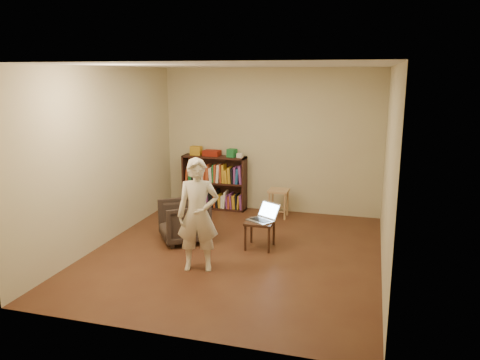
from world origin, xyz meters
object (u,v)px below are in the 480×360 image
(stool, at_px, (279,195))
(laptop, at_px, (264,217))
(armchair, at_px, (184,221))
(person, at_px, (198,215))
(bookshelf, at_px, (215,185))
(side_table, at_px, (260,225))

(stool, relative_size, laptop, 1.00)
(stool, distance_m, armchair, 1.96)
(person, bearing_deg, armchair, 107.70)
(bookshelf, relative_size, stool, 2.38)
(armchair, height_order, person, person)
(armchair, bearing_deg, bookshelf, 147.84)
(side_table, xyz_separation_m, person, (-0.59, -0.96, 0.39))
(bookshelf, relative_size, side_table, 2.94)
(stool, height_order, person, person)
(person, bearing_deg, stool, 62.57)
(side_table, bearing_deg, stool, 91.23)
(side_table, bearing_deg, laptop, 46.59)
(bookshelf, height_order, side_table, bookshelf)
(bookshelf, distance_m, stool, 1.30)
(armchair, distance_m, side_table, 1.18)
(bookshelf, bearing_deg, person, -75.28)
(bookshelf, height_order, stool, bookshelf)
(stool, bearing_deg, person, -102.40)
(armchair, bearing_deg, laptop, 57.79)
(armchair, bearing_deg, stool, 107.99)
(stool, distance_m, laptop, 1.51)
(stool, distance_m, person, 2.59)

